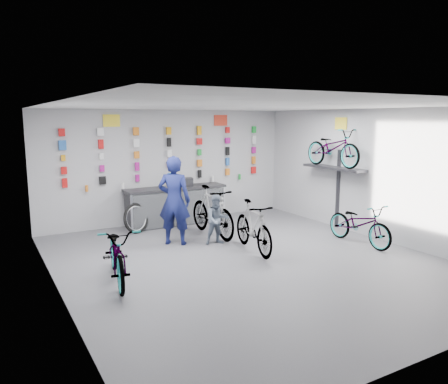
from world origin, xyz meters
TOP-DOWN VIEW (x-y plane):
  - floor at (0.00, 0.00)m, footprint 8.00×8.00m
  - ceiling at (0.00, 0.00)m, footprint 8.00×8.00m
  - wall_back at (0.00, 4.00)m, footprint 7.00×0.00m
  - wall_front at (0.00, -4.00)m, footprint 7.00×0.00m
  - wall_left at (-3.50, 0.00)m, footprint 0.00×8.00m
  - wall_right at (3.50, 0.00)m, footprint 0.00×8.00m
  - counter at (0.00, 3.54)m, footprint 2.70×0.66m
  - merch_wall at (-0.03, 3.93)m, footprint 5.56×0.08m
  - wall_bracket at (3.33, 1.20)m, footprint 0.39×1.90m
  - sign_left at (-1.50, 3.98)m, footprint 0.42×0.02m
  - sign_right at (1.60, 3.98)m, footprint 0.42×0.02m
  - sign_side at (3.48, 1.20)m, footprint 0.02×0.40m
  - bike_left at (-2.53, 0.21)m, footprint 1.00×2.01m
  - bike_center at (0.44, 0.50)m, footprint 0.78×1.84m
  - bike_right at (2.80, -0.21)m, footprint 0.64×1.78m
  - bike_service at (0.28, 2.03)m, footprint 0.60×1.99m
  - bike_wall at (3.25, 1.20)m, footprint 0.63×1.80m
  - clerk at (-0.78, 1.83)m, footprint 0.86×0.81m
  - customer at (0.05, 1.36)m, footprint 0.60×0.51m
  - spare_wheel at (-1.22, 3.17)m, footprint 0.78×0.46m
  - register at (0.34, 3.55)m, footprint 0.35×0.36m

SIDE VIEW (x-z plane):
  - floor at x=0.00m, z-range 0.00..0.00m
  - spare_wheel at x=-1.22m, z-range -0.01..0.74m
  - bike_right at x=2.80m, z-range 0.00..0.93m
  - counter at x=0.00m, z-range -0.01..0.99m
  - bike_left at x=-2.53m, z-range 0.00..1.01m
  - bike_center at x=0.44m, z-range 0.00..1.07m
  - customer at x=0.05m, z-range 0.00..1.11m
  - bike_service at x=0.28m, z-range 0.00..1.19m
  - clerk at x=-0.78m, z-range 0.00..1.97m
  - register at x=0.34m, z-range 1.00..1.22m
  - wall_bracket at x=3.33m, z-range 0.46..2.46m
  - wall_back at x=0.00m, z-range -2.00..5.00m
  - wall_front at x=0.00m, z-range -2.00..5.00m
  - wall_left at x=-3.50m, z-range -2.50..5.50m
  - wall_right at x=3.50m, z-range -2.50..5.50m
  - merch_wall at x=-0.03m, z-range 1.04..2.61m
  - bike_wall at x=3.25m, z-range 1.58..2.53m
  - sign_side at x=3.48m, z-range 2.50..2.80m
  - sign_left at x=-1.50m, z-range 2.57..2.87m
  - sign_right at x=1.60m, z-range 2.57..2.87m
  - ceiling at x=0.00m, z-range 3.00..3.00m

